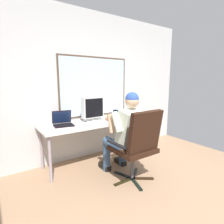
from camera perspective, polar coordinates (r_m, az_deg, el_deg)
name	(u,v)px	position (r m, az deg, el deg)	size (l,w,h in m)	color
wall_rear	(89,86)	(3.43, -7.12, 7.98)	(4.50, 0.08, 2.63)	#BDBDBC
desk	(90,126)	(3.13, -6.88, -4.37)	(1.63, 0.60, 0.72)	gray
office_chair	(138,143)	(2.54, 8.22, -9.44)	(0.63, 0.62, 1.05)	black
person_seated	(126,132)	(2.71, 4.42, -6.37)	(0.53, 0.75, 1.27)	#344C69
crt_monitor	(93,108)	(3.16, -6.07, 1.21)	(0.38, 0.21, 0.42)	beige
laptop	(63,121)	(3.00, -15.09, -2.85)	(0.34, 0.33, 0.23)	black
wine_glass	(120,115)	(3.27, 2.59, -0.88)	(0.09, 0.09, 0.13)	silver
desk_speaker	(116,114)	(3.48, 1.14, -0.51)	(0.06, 0.08, 0.15)	black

